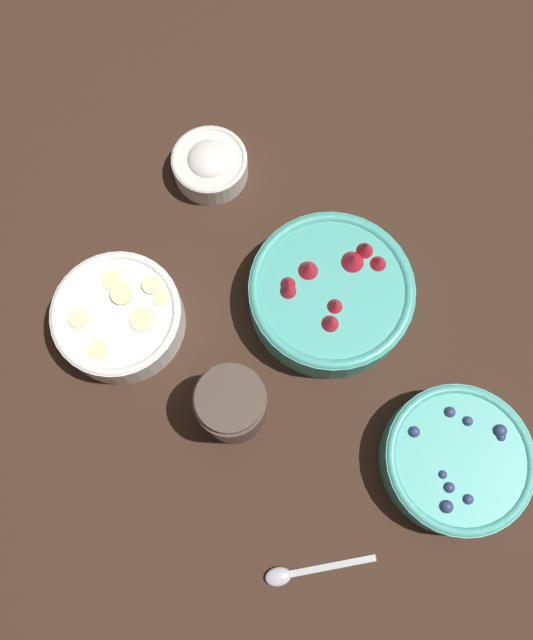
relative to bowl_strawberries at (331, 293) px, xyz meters
The scene contains 7 objects.
ground_plane 0.07m from the bowl_strawberries, 83.27° to the left, with size 4.00×4.00×0.00m, color #382319.
bowl_strawberries is the anchor object (origin of this frame).
bowl_blueberries 0.26m from the bowl_strawberries, behind, with size 0.18×0.18×0.06m.
bowl_bananas 0.28m from the bowl_strawberries, 53.08° to the left, with size 0.17×0.17×0.06m.
bowl_cream 0.26m from the bowl_strawberries, ahead, with size 0.11×0.11×0.05m.
jar_chocolate 0.20m from the bowl_strawberries, 95.94° to the left, with size 0.09×0.09×0.10m.
spoon 0.35m from the bowl_strawberries, 129.09° to the left, with size 0.09×0.12×0.01m.
Camera 1 is at (-0.14, 0.19, 0.82)m, focal length 35.00 mm.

